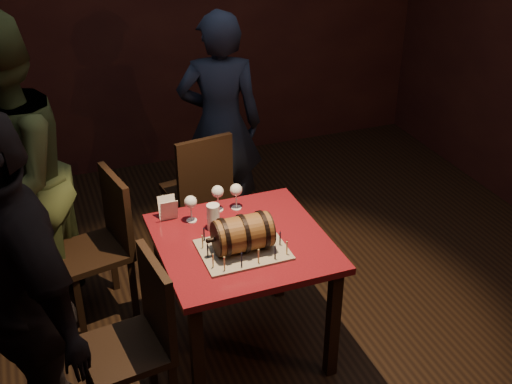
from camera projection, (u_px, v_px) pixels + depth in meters
room_shell at (257, 120)px, 3.25m from camera, size 5.04×5.04×2.80m
pub_table at (242, 256)px, 3.51m from camera, size 0.90×0.90×0.75m
cake_board at (243, 250)px, 3.37m from camera, size 0.45×0.35×0.01m
barrel_cake at (243, 234)px, 3.32m from camera, size 0.35×0.21×0.21m
birthday_candles at (243, 242)px, 3.34m from camera, size 0.40×0.30×0.09m
wine_glass_left at (191, 203)px, 3.57m from camera, size 0.07×0.07×0.16m
wine_glass_mid at (218, 193)px, 3.67m from camera, size 0.07×0.07×0.16m
wine_glass_right at (236, 191)px, 3.69m from camera, size 0.07×0.07×0.16m
pint_of_ale at (213, 217)px, 3.52m from camera, size 0.07×0.07×0.15m
menu_card at (168, 209)px, 3.62m from camera, size 0.10×0.05×0.13m
chair_back at (200, 187)px, 4.45m from camera, size 0.45×0.45×0.93m
chair_left_rear at (104, 238)px, 3.88m from camera, size 0.47×0.47×0.93m
chair_left_front at (140, 334)px, 3.14m from camera, size 0.45×0.45×0.93m
person_back at (220, 125)px, 4.62m from camera, size 0.69×0.55×1.66m
person_left_rear at (9, 183)px, 3.60m from camera, size 0.99×1.11×1.90m
person_left_front at (19, 303)px, 2.77m from camera, size 0.81×1.14×1.79m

